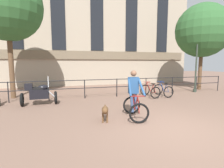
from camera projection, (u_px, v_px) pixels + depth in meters
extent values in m
plane|color=#7A5B4C|center=(170.00, 128.00, 5.28)|extent=(60.00, 60.00, 0.00)
cylinder|color=black|center=(8.00, 92.00, 8.58)|extent=(0.05, 0.05, 1.05)
cylinder|color=black|center=(49.00, 91.00, 9.11)|extent=(0.05, 0.05, 1.05)
cylinder|color=black|center=(85.00, 89.00, 9.64)|extent=(0.05, 0.05, 1.05)
cylinder|color=black|center=(117.00, 88.00, 10.16)|extent=(0.05, 0.05, 1.05)
cylinder|color=black|center=(146.00, 86.00, 10.69)|extent=(0.05, 0.05, 1.05)
cylinder|color=black|center=(172.00, 85.00, 11.22)|extent=(0.05, 0.05, 1.05)
cylinder|color=black|center=(196.00, 84.00, 11.75)|extent=(0.05, 0.05, 1.05)
cylinder|color=black|center=(218.00, 83.00, 12.28)|extent=(0.05, 0.05, 1.05)
cylinder|color=black|center=(117.00, 79.00, 10.10)|extent=(15.00, 0.04, 0.04)
cylinder|color=black|center=(117.00, 87.00, 10.16)|extent=(15.00, 0.04, 0.04)
cube|color=gray|center=(96.00, 21.00, 15.07)|extent=(18.00, 0.60, 11.11)
cube|color=brown|center=(97.00, 55.00, 15.09)|extent=(17.10, 0.12, 0.70)
cube|color=black|center=(13.00, 6.00, 12.91)|extent=(1.10, 0.06, 6.22)
cube|color=black|center=(58.00, 10.00, 13.80)|extent=(1.10, 0.06, 6.22)
cube|color=black|center=(97.00, 13.00, 14.69)|extent=(1.10, 0.06, 6.22)
cube|color=black|center=(132.00, 16.00, 15.58)|extent=(1.10, 0.06, 6.22)
cube|color=black|center=(162.00, 18.00, 16.46)|extent=(1.10, 0.06, 6.22)
torus|color=black|center=(139.00, 113.00, 5.67)|extent=(0.68, 0.19, 0.68)
torus|color=black|center=(132.00, 105.00, 6.76)|extent=(0.68, 0.19, 0.68)
cylinder|color=maroon|center=(136.00, 103.00, 6.06)|extent=(0.12, 0.49, 0.60)
cylinder|color=maroon|center=(134.00, 102.00, 6.39)|extent=(0.08, 0.23, 0.52)
cylinder|color=maroon|center=(135.00, 95.00, 6.13)|extent=(0.15, 0.66, 0.10)
cylinder|color=maroon|center=(133.00, 107.00, 6.54)|extent=(0.11, 0.44, 0.08)
cylinder|color=maroon|center=(132.00, 100.00, 6.61)|extent=(0.07, 0.26, 0.47)
cylinder|color=maroon|center=(139.00, 105.00, 5.74)|extent=(0.07, 0.23, 0.54)
cylinder|color=maroon|center=(138.00, 96.00, 5.80)|extent=(0.48, 0.12, 0.03)
cube|color=black|center=(133.00, 94.00, 6.46)|extent=(0.16, 0.26, 0.05)
cube|color=navy|center=(133.00, 85.00, 6.42)|extent=(0.39, 0.28, 0.60)
sphere|color=brown|center=(134.00, 73.00, 6.36)|extent=(0.22, 0.22, 0.22)
cylinder|color=navy|center=(130.00, 87.00, 6.07)|extent=(0.27, 0.71, 0.60)
cylinder|color=navy|center=(141.00, 87.00, 6.12)|extent=(0.14, 0.72, 0.60)
cylinder|color=navy|center=(132.00, 103.00, 6.39)|extent=(0.13, 0.31, 0.69)
cylinder|color=navy|center=(136.00, 101.00, 6.40)|extent=(0.19, 0.32, 0.58)
ellipsoid|color=brown|center=(105.00, 110.00, 5.87)|extent=(0.34, 0.52, 0.26)
cylinder|color=brown|center=(105.00, 111.00, 5.68)|extent=(0.17, 0.17, 0.15)
sphere|color=brown|center=(105.00, 111.00, 5.51)|extent=(0.19, 0.19, 0.19)
cone|color=brown|center=(105.00, 112.00, 5.43)|extent=(0.13, 0.14, 0.11)
cylinder|color=brown|center=(105.00, 106.00, 6.15)|extent=(0.09, 0.17, 0.10)
cylinder|color=brown|center=(103.00, 118.00, 5.74)|extent=(0.06, 0.06, 0.34)
cylinder|color=brown|center=(107.00, 118.00, 5.75)|extent=(0.06, 0.06, 0.34)
cylinder|color=brown|center=(103.00, 115.00, 6.05)|extent=(0.06, 0.06, 0.34)
cylinder|color=brown|center=(107.00, 115.00, 6.05)|extent=(0.06, 0.06, 0.34)
torus|color=black|center=(56.00, 98.00, 8.38)|extent=(0.16, 0.63, 0.62)
torus|color=black|center=(22.00, 100.00, 7.88)|extent=(0.16, 0.63, 0.62)
cube|color=black|center=(39.00, 94.00, 8.10)|extent=(0.82, 0.45, 0.44)
ellipsoid|color=black|center=(43.00, 87.00, 8.13)|extent=(0.50, 0.35, 0.24)
cube|color=black|center=(36.00, 88.00, 8.04)|extent=(0.58, 0.33, 0.10)
cylinder|color=#B2B2B7|center=(52.00, 94.00, 8.29)|extent=(0.41, 0.08, 0.41)
cube|color=silver|center=(48.00, 81.00, 8.18)|extent=(0.06, 0.44, 0.50)
cube|color=black|center=(29.00, 87.00, 7.92)|extent=(0.34, 0.38, 0.28)
torus|color=black|center=(145.00, 90.00, 10.56)|extent=(0.66, 0.12, 0.66)
torus|color=black|center=(156.00, 93.00, 9.60)|extent=(0.66, 0.12, 0.66)
cylinder|color=maroon|center=(149.00, 87.00, 10.16)|extent=(0.08, 0.47, 0.58)
cylinder|color=maroon|center=(152.00, 88.00, 9.87)|extent=(0.05, 0.22, 0.51)
cylinder|color=maroon|center=(150.00, 83.00, 10.04)|extent=(0.09, 0.63, 0.10)
cylinder|color=maroon|center=(153.00, 93.00, 9.79)|extent=(0.07, 0.42, 0.07)
cylinder|color=maroon|center=(154.00, 88.00, 9.68)|extent=(0.05, 0.25, 0.46)
cylinder|color=maroon|center=(146.00, 86.00, 10.45)|extent=(0.05, 0.21, 0.52)
cylinder|color=maroon|center=(147.00, 82.00, 10.33)|extent=(0.48, 0.08, 0.03)
cube|color=black|center=(153.00, 84.00, 9.75)|extent=(0.14, 0.25, 0.05)
torus|color=black|center=(158.00, 89.00, 10.82)|extent=(0.66, 0.07, 0.66)
torus|color=black|center=(168.00, 92.00, 9.83)|extent=(0.66, 0.07, 0.66)
cylinder|color=navy|center=(162.00, 86.00, 10.41)|extent=(0.04, 0.47, 0.58)
cylinder|color=navy|center=(165.00, 88.00, 10.11)|extent=(0.03, 0.22, 0.51)
cylinder|color=navy|center=(163.00, 83.00, 10.29)|extent=(0.04, 0.63, 0.10)
cylinder|color=navy|center=(166.00, 92.00, 10.03)|extent=(0.03, 0.42, 0.07)
cylinder|color=navy|center=(167.00, 88.00, 9.91)|extent=(0.02, 0.25, 0.46)
cylinder|color=navy|center=(159.00, 85.00, 10.70)|extent=(0.03, 0.21, 0.52)
cylinder|color=navy|center=(160.00, 81.00, 10.58)|extent=(0.48, 0.03, 0.03)
cube|color=black|center=(166.00, 83.00, 9.99)|extent=(0.12, 0.24, 0.05)
cylinder|color=#2D382D|center=(195.00, 91.00, 11.77)|extent=(0.22, 0.22, 0.20)
cylinder|color=#2D382D|center=(196.00, 61.00, 11.53)|extent=(0.10, 0.10, 4.12)
sphere|color=silver|center=(198.00, 27.00, 11.27)|extent=(0.28, 0.28, 0.28)
cylinder|color=brown|center=(11.00, 63.00, 9.55)|extent=(0.26, 0.26, 3.94)
sphere|color=#2D5B2D|center=(7.00, 6.00, 9.19)|extent=(3.64, 3.64, 3.64)
cylinder|color=brown|center=(200.00, 68.00, 12.76)|extent=(0.26, 0.26, 3.20)
sphere|color=#2D5B2D|center=(203.00, 31.00, 12.44)|extent=(3.76, 3.76, 3.76)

